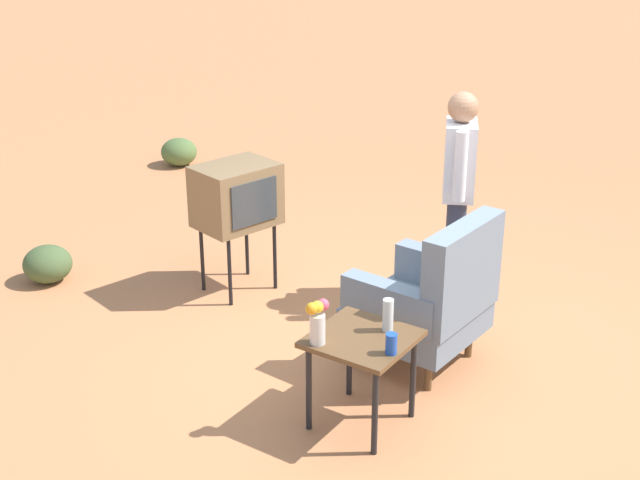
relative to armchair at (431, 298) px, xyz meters
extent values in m
plane|color=#C17A4C|center=(0.00, -0.25, -0.50)|extent=(60.00, 60.00, 0.00)
cylinder|color=brown|center=(-0.29, -0.35, -0.39)|extent=(0.05, 0.05, 0.22)
cylinder|color=brown|center=(0.24, -0.38, -0.39)|extent=(0.05, 0.05, 0.22)
cylinder|color=brown|center=(-0.25, 0.18, -0.39)|extent=(0.05, 0.05, 0.22)
cylinder|color=brown|center=(0.28, 0.15, -0.39)|extent=(0.05, 0.05, 0.22)
cube|color=slate|center=(-0.01, -0.10, -0.18)|extent=(0.81, 0.81, 0.20)
cube|color=slate|center=(0.01, 0.22, 0.24)|extent=(0.77, 0.21, 0.64)
cube|color=slate|center=(-0.33, -0.08, 0.05)|extent=(0.19, 0.69, 0.26)
cube|color=slate|center=(0.31, -0.12, 0.05)|extent=(0.19, 0.69, 0.26)
cylinder|color=black|center=(0.60, -0.25, -0.22)|extent=(0.04, 0.04, 0.55)
cylinder|color=black|center=(1.05, -0.25, -0.22)|extent=(0.04, 0.04, 0.55)
cylinder|color=black|center=(0.60, 0.20, -0.22)|extent=(0.04, 0.04, 0.55)
cylinder|color=black|center=(1.05, 0.20, -0.22)|extent=(0.04, 0.04, 0.55)
cube|color=brown|center=(0.82, -0.02, 0.07)|extent=(0.56, 0.56, 0.03)
cylinder|color=black|center=(0.04, -1.66, -0.22)|extent=(0.03, 0.03, 0.55)
cylinder|color=black|center=(-0.39, -1.55, -0.22)|extent=(0.03, 0.03, 0.55)
cylinder|color=black|center=(-0.05, -2.01, -0.22)|extent=(0.03, 0.03, 0.55)
cylinder|color=black|center=(-0.47, -1.90, -0.22)|extent=(0.03, 0.03, 0.55)
cube|color=olive|center=(-0.22, -1.78, 0.29)|extent=(0.69, 0.57, 0.48)
cube|color=#383D3F|center=(-0.16, -1.56, 0.29)|extent=(0.41, 0.11, 0.34)
cylinder|color=#2D3347|center=(-1.03, -0.32, -0.07)|extent=(0.14, 0.14, 0.86)
cylinder|color=#2D3347|center=(-0.85, -0.24, -0.07)|extent=(0.14, 0.14, 0.86)
cube|color=silver|center=(-0.94, -0.28, 0.64)|extent=(0.42, 0.36, 0.56)
cylinder|color=silver|center=(-1.16, -0.39, 0.67)|extent=(0.09, 0.09, 0.50)
cylinder|color=silver|center=(-0.73, -0.18, 0.67)|extent=(0.09, 0.09, 0.50)
sphere|color=#A37556|center=(-0.94, -0.28, 1.03)|extent=(0.22, 0.22, 0.22)
cylinder|color=silver|center=(0.68, 0.06, 0.19)|extent=(0.06, 0.06, 0.20)
cylinder|color=blue|center=(0.90, 0.21, 0.15)|extent=(0.07, 0.07, 0.12)
cylinder|color=silver|center=(1.03, -0.19, 0.18)|extent=(0.09, 0.09, 0.18)
sphere|color=yellow|center=(1.03, -0.19, 0.32)|extent=(0.07, 0.07, 0.07)
sphere|color=#E04C66|center=(0.99, -0.18, 0.32)|extent=(0.07, 0.07, 0.07)
sphere|color=orange|center=(1.07, -0.21, 0.32)|extent=(0.07, 0.07, 0.07)
ellipsoid|color=#475B33|center=(0.52, -3.16, -0.35)|extent=(0.39, 0.39, 0.30)
ellipsoid|color=#516B38|center=(-2.39, -4.38, -0.34)|extent=(0.40, 0.40, 0.31)
camera|label=1|loc=(4.63, 2.22, 2.52)|focal=48.86mm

